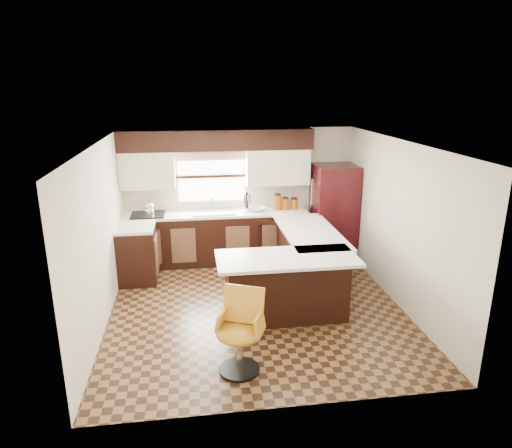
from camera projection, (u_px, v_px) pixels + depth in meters
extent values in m
plane|color=#49301A|center=(256.00, 307.00, 6.73)|extent=(4.40, 4.40, 0.00)
plane|color=silver|center=(256.00, 143.00, 6.02)|extent=(4.40, 4.40, 0.00)
plane|color=beige|center=(239.00, 194.00, 8.45)|extent=(4.40, 0.00, 4.40)
plane|color=beige|center=(289.00, 300.00, 4.29)|extent=(4.40, 0.00, 4.40)
plane|color=beige|center=(101.00, 237.00, 6.09)|extent=(0.00, 4.40, 4.40)
plane|color=beige|center=(398.00, 224.00, 6.66)|extent=(0.00, 4.40, 4.40)
cube|color=black|center=(217.00, 238.00, 8.33)|extent=(3.30, 0.60, 0.90)
cube|color=black|center=(138.00, 255.00, 7.53)|extent=(0.60, 0.70, 0.90)
cube|color=silver|center=(216.00, 214.00, 8.19)|extent=(3.30, 0.60, 0.04)
cube|color=silver|center=(135.00, 228.00, 7.39)|extent=(0.60, 0.70, 0.04)
cube|color=black|center=(217.00, 140.00, 7.93)|extent=(3.40, 0.35, 0.36)
cube|color=beige|center=(147.00, 170.00, 7.92)|extent=(0.94, 0.35, 0.64)
cube|color=beige|center=(277.00, 167.00, 8.23)|extent=(1.14, 0.35, 0.64)
cube|color=white|center=(212.00, 176.00, 8.26)|extent=(1.20, 0.02, 0.90)
cube|color=#D19B93|center=(211.00, 155.00, 8.11)|extent=(1.30, 0.06, 0.18)
cube|color=#B2B2B7|center=(214.00, 212.00, 8.15)|extent=(0.75, 0.45, 0.03)
cube|color=black|center=(274.00, 242.00, 8.20)|extent=(0.58, 0.03, 0.78)
cube|color=black|center=(148.00, 215.00, 8.00)|extent=(0.58, 0.50, 0.02)
cube|color=black|center=(306.00, 260.00, 7.31)|extent=(0.60, 1.95, 0.90)
cube|color=black|center=(286.00, 288.00, 6.31)|extent=(1.65, 0.60, 0.90)
cube|color=silver|center=(310.00, 232.00, 7.18)|extent=(0.84, 1.95, 0.04)
cube|color=silver|center=(287.00, 258.00, 6.09)|extent=(1.89, 0.84, 0.04)
cube|color=black|center=(333.00, 213.00, 8.40)|extent=(0.76, 0.73, 1.76)
cylinder|color=silver|center=(247.00, 203.00, 8.21)|extent=(0.15, 0.15, 0.32)
imported|color=white|center=(258.00, 209.00, 8.28)|extent=(0.36, 0.36, 0.07)
cylinder|color=#8E490B|center=(277.00, 203.00, 8.32)|extent=(0.14, 0.14, 0.27)
cylinder|color=#8E490B|center=(285.00, 204.00, 8.35)|extent=(0.13, 0.13, 0.20)
cylinder|color=#8E490B|center=(294.00, 204.00, 8.37)|extent=(0.13, 0.13, 0.19)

